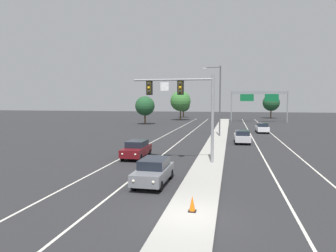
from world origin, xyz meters
TOP-DOWN VIEW (x-y plane):
  - ground_plane at (0.00, 0.00)m, footprint 260.00×260.00m
  - median_island at (0.00, 18.00)m, footprint 2.40×110.00m
  - lane_stripe_oncoming_center at (-4.70, 25.00)m, footprint 0.14×100.00m
  - lane_stripe_receding_center at (4.70, 25.00)m, footprint 0.14×100.00m
  - edge_stripe_left at (-8.00, 25.00)m, footprint 0.14×100.00m
  - edge_stripe_right at (8.00, 25.00)m, footprint 0.14×100.00m
  - overhead_signal_mast at (-1.88, 12.00)m, footprint 6.77×0.44m
  - street_lamp_median at (-0.11, 31.56)m, footprint 2.58×0.28m
  - car_oncoming_grey at (-2.98, 5.22)m, footprint 1.86×4.49m
  - car_oncoming_darkred at (-6.68, 13.44)m, footprint 1.85×4.48m
  - car_receding_silver at (3.09, 25.43)m, footprint 1.92×4.51m
  - car_receding_white at (6.68, 38.69)m, footprint 1.90×4.50m
  - traffic_cone_median_nose at (0.07, 0.45)m, footprint 0.36×0.36m
  - highway_sign_gantry at (8.20, 64.09)m, footprint 13.28×0.42m
  - tree_far_right_c at (13.00, 80.95)m, footprint 4.84×4.84m
  - tree_far_left_a at (-11.47, 67.38)m, footprint 5.37×5.37m
  - tree_far_left_c at (-16.81, 51.94)m, footprint 4.26×4.26m
  - tree_far_left_b at (-12.82, 81.13)m, footprint 4.01×4.01m

SIDE VIEW (x-z plane):
  - ground_plane at x=0.00m, z-range 0.00..0.00m
  - lane_stripe_oncoming_center at x=-4.70m, z-range 0.00..0.01m
  - lane_stripe_receding_center at x=4.70m, z-range 0.00..0.01m
  - edge_stripe_left at x=-8.00m, z-range 0.00..0.01m
  - edge_stripe_right at x=8.00m, z-range 0.00..0.01m
  - median_island at x=0.00m, z-range 0.00..0.15m
  - traffic_cone_median_nose at x=0.07m, z-range 0.14..0.88m
  - car_oncoming_grey at x=-2.98m, z-range 0.03..1.61m
  - car_oncoming_darkred at x=-6.68m, z-range 0.03..1.61m
  - car_receding_silver at x=3.09m, z-range 0.03..1.61m
  - car_receding_white at x=6.68m, z-range 0.03..1.61m
  - tree_far_left_b at x=-12.82m, z-range 0.88..6.68m
  - tree_far_left_c at x=-16.81m, z-range 0.94..7.10m
  - tree_far_right_c at x=13.00m, z-range 1.07..8.07m
  - tree_far_left_a at x=-11.47m, z-range 1.19..8.96m
  - overhead_signal_mast at x=-1.88m, z-range 1.71..8.91m
  - street_lamp_median at x=-0.11m, z-range 0.79..10.79m
  - highway_sign_gantry at x=8.20m, z-range 2.41..9.91m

